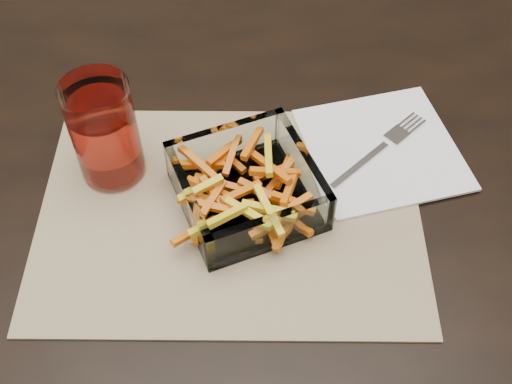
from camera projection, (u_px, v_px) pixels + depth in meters
dining_table at (257, 263)px, 0.82m from camera, size 1.60×0.90×0.75m
placemat at (230, 211)px, 0.76m from camera, size 0.47×0.35×0.00m
glass_bowl at (247, 189)px, 0.75m from camera, size 0.19×0.19×0.06m
tumbler at (105, 134)px, 0.75m from camera, size 0.08×0.08×0.14m
napkin at (382, 149)px, 0.82m from camera, size 0.22×0.22×0.00m
fork at (381, 148)px, 0.81m from camera, size 0.14×0.12×0.00m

